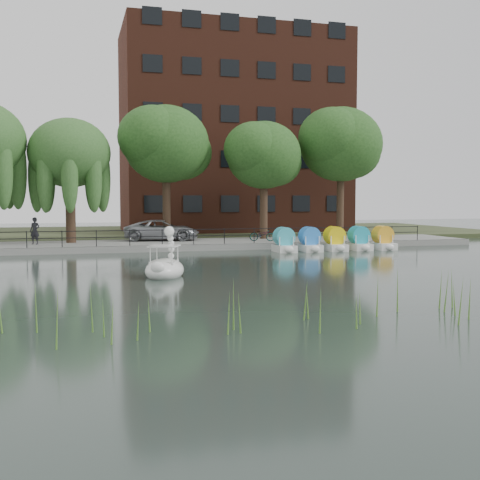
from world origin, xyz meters
name	(u,v)px	position (x,y,z in m)	size (l,w,h in m)	color
ground_plane	(254,277)	(0.00, 0.00, 0.00)	(120.00, 120.00, 0.00)	#333D3B
promenade	(186,244)	(0.00, 16.00, 0.20)	(40.00, 6.00, 0.40)	gray
kerb	(194,248)	(0.00, 13.05, 0.20)	(40.00, 0.25, 0.40)	gray
land_strip	(158,233)	(0.00, 30.00, 0.18)	(60.00, 22.00, 0.36)	#47512D
railing	(194,233)	(0.00, 13.25, 1.15)	(32.00, 0.05, 1.00)	black
apartment_building	(233,133)	(7.00, 29.97, 9.36)	(20.00, 10.07, 18.00)	#4C1E16
willow_mid	(69,153)	(-7.50, 17.00, 6.25)	(5.32, 5.32, 8.15)	#473323
broadleaf_center	(166,145)	(-1.00, 18.00, 7.06)	(6.00, 6.00, 9.25)	#473323
broadleaf_right	(264,156)	(6.00, 17.50, 6.39)	(5.40, 5.40, 8.32)	#473323
broadleaf_far	(341,145)	(12.50, 18.50, 7.40)	(6.30, 6.30, 9.71)	#473323
minivan	(162,229)	(-1.44, 17.41, 1.23)	(5.93, 2.73, 1.65)	gray
bicycle	(262,234)	(5.10, 15.00, 0.90)	(1.72, 0.60, 1.00)	gray
pedestrian	(35,229)	(-9.70, 16.01, 1.39)	(0.71, 0.48, 1.98)	black
swan_boat	(165,266)	(-3.58, 1.21, 0.46)	(2.42, 2.90, 2.11)	white
pedal_boat_row	(335,241)	(8.65, 10.95, 0.61)	(7.95, 1.70, 1.40)	white
reed_bank	(421,297)	(2.00, -9.50, 0.60)	(24.00, 2.40, 1.20)	#669938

